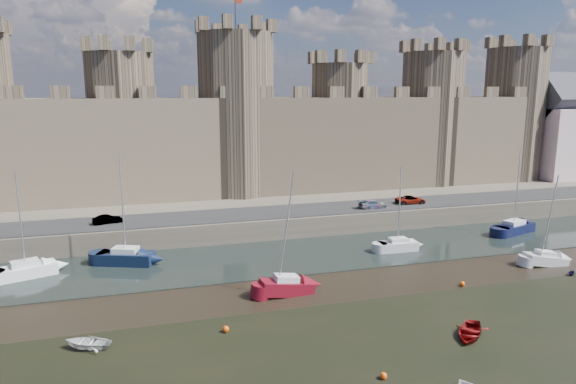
% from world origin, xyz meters
% --- Properties ---
extents(ground, '(160.00, 160.00, 0.00)m').
position_xyz_m(ground, '(0.00, 0.00, 0.00)').
color(ground, black).
rests_on(ground, ground).
extents(water_channel, '(160.00, 12.00, 0.08)m').
position_xyz_m(water_channel, '(0.00, 24.00, 0.04)').
color(water_channel, black).
rests_on(water_channel, ground).
extents(quay, '(160.00, 60.00, 2.50)m').
position_xyz_m(quay, '(0.00, 60.00, 1.25)').
color(quay, '#4C443A').
rests_on(quay, ground).
extents(road, '(160.00, 7.00, 0.10)m').
position_xyz_m(road, '(0.00, 34.00, 2.55)').
color(road, black).
rests_on(road, quay).
extents(castle, '(108.50, 11.00, 29.00)m').
position_xyz_m(castle, '(-0.64, 48.00, 11.67)').
color(castle, '#42382B').
rests_on(castle, quay).
extents(car_1, '(3.43, 1.91, 1.07)m').
position_xyz_m(car_1, '(-15.90, 33.83, 3.03)').
color(car_1, gray).
rests_on(car_1, quay).
extents(car_2, '(3.99, 1.77, 1.14)m').
position_xyz_m(car_2, '(16.68, 32.53, 3.07)').
color(car_2, gray).
rests_on(car_2, quay).
extents(car_3, '(4.22, 2.19, 1.14)m').
position_xyz_m(car_3, '(22.73, 33.58, 3.07)').
color(car_3, gray).
rests_on(car_3, quay).
extents(sailboat_0, '(5.80, 3.80, 10.12)m').
position_xyz_m(sailboat_0, '(-22.99, 24.95, 0.79)').
color(sailboat_0, white).
rests_on(sailboat_0, ground).
extents(sailboat_1, '(6.00, 4.03, 11.20)m').
position_xyz_m(sailboat_1, '(-13.90, 26.15, 0.86)').
color(sailboat_1, '#0D1931').
rests_on(sailboat_1, ground).
extents(sailboat_2, '(4.39, 1.86, 9.32)m').
position_xyz_m(sailboat_2, '(14.91, 22.38, 0.77)').
color(sailboat_2, silver).
rests_on(sailboat_2, ground).
extents(sailboat_3, '(6.27, 3.95, 10.27)m').
position_xyz_m(sailboat_3, '(32.26, 24.86, 0.79)').
color(sailboat_3, black).
rests_on(sailboat_3, ground).
extents(sailboat_4, '(4.77, 2.12, 10.91)m').
position_xyz_m(sailboat_4, '(-0.31, 14.14, 0.79)').
color(sailboat_4, maroon).
rests_on(sailboat_4, ground).
extents(sailboat_5, '(4.48, 2.21, 9.29)m').
position_xyz_m(sailboat_5, '(27.21, 14.12, 0.68)').
color(sailboat_5, silver).
rests_on(sailboat_5, ground).
extents(dinghy_4, '(4.00, 4.03, 0.69)m').
position_xyz_m(dinghy_4, '(10.08, 2.65, 0.34)').
color(dinghy_4, maroon).
rests_on(dinghy_4, ground).
extents(dinghy_6, '(3.54, 2.92, 0.64)m').
position_xyz_m(dinghy_6, '(-16.14, 8.74, 0.32)').
color(dinghy_6, silver).
rests_on(dinghy_6, ground).
extents(dinghy_7, '(1.41, 1.33, 0.59)m').
position_xyz_m(dinghy_7, '(27.34, 10.85, 0.29)').
color(dinghy_7, black).
rests_on(dinghy_7, ground).
extents(buoy_1, '(0.50, 0.50, 0.50)m').
position_xyz_m(buoy_1, '(-6.61, 8.42, 0.25)').
color(buoy_1, '#D94809').
rests_on(buoy_1, ground).
extents(buoy_3, '(0.49, 0.49, 0.49)m').
position_xyz_m(buoy_3, '(15.51, 11.36, 0.24)').
color(buoy_3, '#E64A0A').
rests_on(buoy_3, ground).
extents(buoy_4, '(0.44, 0.44, 0.44)m').
position_xyz_m(buoy_4, '(1.69, -0.52, 0.22)').
color(buoy_4, '#E9470A').
rests_on(buoy_4, ground).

